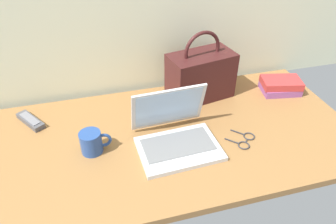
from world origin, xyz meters
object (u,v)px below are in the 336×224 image
(laptop, at_px, (175,134))
(coffee_mug, at_px, (92,142))
(eyeglasses, at_px, (246,140))
(handbag, at_px, (201,75))
(book_stack, at_px, (281,86))
(remote_control_near, at_px, (30,121))

(laptop, xyz_separation_m, coffee_mug, (-0.32, 0.04, 0.00))
(laptop, bearing_deg, eyeglasses, -13.05)
(eyeglasses, xyz_separation_m, handbag, (-0.07, 0.37, 0.11))
(eyeglasses, xyz_separation_m, book_stack, (0.33, 0.30, 0.03))
(laptop, xyz_separation_m, eyeglasses, (0.28, -0.06, -0.04))
(handbag, bearing_deg, coffee_mug, -153.61)
(eyeglasses, height_order, handbag, handbag)
(coffee_mug, distance_m, remote_control_near, 0.35)
(laptop, height_order, remote_control_near, laptop)
(handbag, bearing_deg, eyeglasses, -79.74)
(laptop, relative_size, eyeglasses, 2.33)
(laptop, distance_m, book_stack, 0.65)
(coffee_mug, bearing_deg, laptop, -6.90)
(eyeglasses, distance_m, handbag, 0.39)
(remote_control_near, distance_m, handbag, 0.78)
(laptop, height_order, coffee_mug, laptop)
(coffee_mug, bearing_deg, eyeglasses, -9.78)
(remote_control_near, bearing_deg, coffee_mug, -45.28)
(eyeglasses, bearing_deg, handbag, 100.26)
(coffee_mug, xyz_separation_m, book_stack, (0.93, 0.19, -0.01))
(eyeglasses, bearing_deg, laptop, 166.95)
(handbag, height_order, book_stack, handbag)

